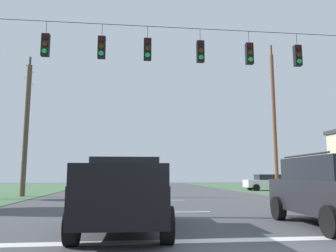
% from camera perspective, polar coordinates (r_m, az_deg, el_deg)
% --- Properties ---
extents(stop_bar_stripe, '(15.11, 0.45, 0.01)m').
position_cam_1_polar(stop_bar_stripe, '(8.14, 8.57, -18.54)').
color(stop_bar_stripe, white).
rests_on(stop_bar_stripe, ground).
extents(lane_dash_0, '(2.50, 0.15, 0.01)m').
position_cam_1_polar(lane_dash_0, '(13.97, 1.96, -14.28)').
color(lane_dash_0, white).
rests_on(lane_dash_0, ground).
extents(lane_dash_1, '(2.50, 0.15, 0.01)m').
position_cam_1_polar(lane_dash_1, '(20.22, -0.76, -12.42)').
color(lane_dash_1, white).
rests_on(lane_dash_1, ground).
extents(lane_dash_2, '(2.50, 0.15, 0.01)m').
position_cam_1_polar(lane_dash_2, '(26.56, -2.18, -11.42)').
color(lane_dash_2, white).
rests_on(lane_dash_2, ground).
extents(overhead_signal_span, '(18.53, 0.31, 8.11)m').
position_cam_1_polar(overhead_signal_span, '(14.29, 1.80, 4.93)').
color(overhead_signal_span, brown).
rests_on(overhead_signal_span, ground).
extents(pickup_truck, '(2.41, 5.46, 1.95)m').
position_cam_1_polar(pickup_truck, '(9.42, -7.36, -11.25)').
color(pickup_truck, black).
rests_on(pickup_truck, ground).
extents(suv_black, '(2.42, 4.90, 2.05)m').
position_cam_1_polar(suv_black, '(10.92, 26.07, -9.58)').
color(suv_black, black).
rests_on(suv_black, ground).
extents(distant_car_crossing_white, '(4.37, 2.16, 1.52)m').
position_cam_1_polar(distant_car_crossing_white, '(33.68, 16.47, -9.08)').
color(distant_car_crossing_white, silver).
rests_on(distant_car_crossing_white, ground).
extents(utility_pole_mid_right, '(0.27, 1.98, 11.61)m').
position_cam_1_polar(utility_pole_mid_right, '(27.08, 17.49, 1.24)').
color(utility_pole_mid_right, brown).
rests_on(utility_pole_mid_right, ground).
extents(utility_pole_near_left, '(0.34, 1.96, 9.88)m').
position_cam_1_polar(utility_pole_near_left, '(25.58, -22.80, -0.00)').
color(utility_pole_near_left, brown).
rests_on(utility_pole_near_left, ground).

